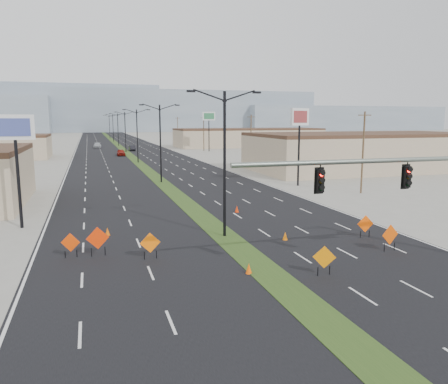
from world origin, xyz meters
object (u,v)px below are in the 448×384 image
object	(u,v)px
pole_sign_west	(15,137)
car_mid	(132,148)
streetlight_3	(125,131)
signal_mast	(435,184)
pole_sign_east_near	(300,123)
construction_sign_4	(365,225)
construction_sign_1	(98,239)
cone_1	(285,236)
streetlight_2	(137,134)
car_left	(121,153)
construction_sign_2	(150,244)
construction_sign_5	(390,236)
cone_2	(237,209)
cone_3	(107,232)
pole_sign_east_far	(209,119)
car_far	(97,145)
cone_0	(249,269)
streetlight_1	(160,141)
construction_sign_3	(324,258)
streetlight_6	(110,126)
streetlight_5	(113,127)
construction_sign_0	(70,243)
streetlight_4	(118,128)
streetlight_0	(225,160)

from	to	relation	value
pole_sign_west	car_mid	bearing A→B (deg)	73.20
streetlight_3	car_mid	world-z (taller)	streetlight_3
signal_mast	pole_sign_east_near	world-z (taller)	pole_sign_east_near
construction_sign_4	pole_sign_west	distance (m)	26.03
construction_sign_1	cone_1	bearing A→B (deg)	-7.97
streetlight_2	car_left	size ratio (longest dim) A/B	2.31
construction_sign_4	construction_sign_2	bearing A→B (deg)	-173.04
construction_sign_5	pole_sign_west	bearing A→B (deg)	141.56
cone_2	cone_3	xyz separation A→B (m)	(-11.29, -4.75, -0.00)
streetlight_3	pole_sign_east_far	xyz separation A→B (m)	(20.92, -2.88, 2.86)
signal_mast	construction_sign_2	world-z (taller)	signal_mast
car_far	construction_sign_5	xyz separation A→B (m)	(15.33, -109.98, 0.27)
streetlight_3	cone_0	world-z (taller)	streetlight_3
pole_sign_east_far	car_left	bearing A→B (deg)	-147.55
construction_sign_2	streetlight_1	bearing A→B (deg)	77.93
construction_sign_4	pole_sign_east_near	bearing A→B (deg)	79.83
streetlight_1	pole_sign_east_far	bearing A→B (deg)	68.51
construction_sign_3	cone_2	size ratio (longest dim) A/B	2.64
cone_3	construction_sign_3	bearing A→B (deg)	-47.67
streetlight_3	streetlight_6	distance (m)	84.00
streetlight_5	car_mid	distance (m)	51.14
streetlight_1	streetlight_6	bearing A→B (deg)	90.00
car_left	cone_3	world-z (taller)	car_left
construction_sign_3	construction_sign_2	bearing A→B (deg)	171.43
construction_sign_0	streetlight_5	bearing A→B (deg)	102.34
cone_0	car_mid	bearing A→B (deg)	88.22
construction_sign_0	cone_1	bearing A→B (deg)	15.44
streetlight_4	car_mid	bearing A→B (deg)	-85.00
construction_sign_5	car_far	bearing A→B (deg)	89.78
signal_mast	construction_sign_5	size ratio (longest dim) A/B	9.56
pole_sign_west	streetlight_1	bearing A→B (deg)	50.61
streetlight_2	pole_sign_west	distance (m)	51.05
car_mid	construction_sign_1	xyz separation A→B (m)	(-10.60, -91.21, 0.38)
signal_mast	car_left	world-z (taller)	signal_mast
streetlight_6	cone_0	bearing A→B (deg)	-90.33
streetlight_1	construction_sign_1	distance (m)	31.59
car_left	car_mid	bearing A→B (deg)	76.22
construction_sign_5	cone_2	distance (m)	14.76
construction_sign_4	streetlight_4	bearing A→B (deg)	100.15
car_mid	construction_sign_4	bearing A→B (deg)	-86.65
streetlight_1	cone_3	size ratio (longest dim) A/B	16.72
streetlight_0	pole_sign_east_near	xyz separation A→B (m)	(15.81, 20.14, 2.32)
signal_mast	car_mid	bearing A→B (deg)	93.78
construction_sign_2	cone_1	size ratio (longest dim) A/B	2.78
pole_sign_east_far	car_mid	bearing A→B (deg)	169.80
construction_sign_1	pole_sign_west	distance (m)	12.00
construction_sign_5	signal_mast	bearing A→B (deg)	-102.06
streetlight_6	car_mid	size ratio (longest dim) A/B	2.41
streetlight_3	signal_mast	bearing A→B (deg)	-84.80
signal_mast	cone_1	bearing A→B (deg)	121.96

